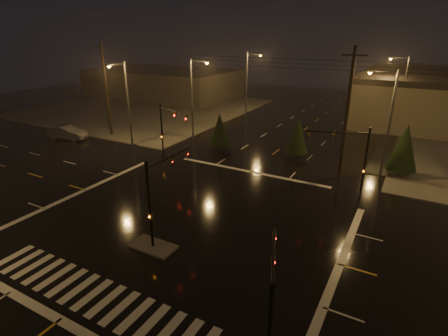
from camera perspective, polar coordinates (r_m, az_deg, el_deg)
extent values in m
plane|color=black|center=(26.33, -5.89, -8.46)|extent=(140.00, 140.00, 0.00)
cube|color=#44413D|center=(66.38, -12.75, 9.55)|extent=(36.00, 36.00, 0.12)
cube|color=#44413D|center=(23.64, -11.50, -12.41)|extent=(3.00, 1.60, 0.15)
cube|color=beige|center=(20.96, -20.70, -18.76)|extent=(15.00, 2.60, 0.01)
cube|color=beige|center=(20.12, -25.24, -21.51)|extent=(16.00, 0.50, 0.01)
cube|color=beige|center=(34.98, 4.33, -0.60)|extent=(16.00, 0.50, 0.01)
cube|color=#3A3633|center=(78.18, -9.87, 13.52)|extent=(30.00, 18.00, 5.60)
cylinder|color=black|center=(22.17, -12.05, -6.10)|extent=(0.18, 0.18, 6.00)
cylinder|color=black|center=(22.76, -8.89, 1.73)|extent=(0.12, 4.50, 0.12)
imported|color=#594707|center=(24.32, -6.00, 3.04)|extent=(0.16, 0.20, 1.00)
cube|color=#594707|center=(22.49, -11.92, -7.69)|extent=(0.25, 0.18, 0.35)
cylinder|color=black|center=(30.92, 22.03, 0.78)|extent=(0.18, 0.18, 6.00)
cylinder|color=black|center=(29.69, 17.99, 5.58)|extent=(4.74, 1.82, 0.12)
imported|color=#594707|center=(29.42, 13.64, 5.79)|extent=(0.24, 0.22, 1.00)
cube|color=#594707|center=(31.15, 21.85, -0.43)|extent=(0.25, 0.18, 0.35)
cylinder|color=black|center=(38.92, -10.11, 6.06)|extent=(0.18, 0.18, 6.00)
cylinder|color=black|center=(36.27, -8.27, 9.13)|extent=(4.74, 1.82, 0.12)
imported|color=#594707|center=(34.46, -6.18, 8.50)|extent=(0.24, 0.22, 1.00)
cube|color=#594707|center=(39.11, -10.04, 5.07)|extent=(0.25, 0.18, 0.35)
cylinder|color=black|center=(12.99, 8.05, -14.38)|extent=(1.48, 3.80, 0.12)
imported|color=#594707|center=(14.52, 8.21, -10.42)|extent=(0.22, 0.24, 1.00)
cylinder|color=#38383A|center=(44.95, -5.26, 10.95)|extent=(0.24, 0.24, 10.00)
cylinder|color=#38383A|center=(43.68, -4.11, 17.04)|extent=(2.40, 0.14, 0.14)
cube|color=#38383A|center=(43.10, -2.83, 16.94)|extent=(0.70, 0.30, 0.18)
sphere|color=orange|center=(43.11, -2.82, 16.77)|extent=(0.32, 0.32, 0.32)
cylinder|color=#38383A|center=(58.72, 3.69, 13.43)|extent=(0.24, 0.24, 10.00)
cylinder|color=#38383A|center=(57.75, 4.94, 18.06)|extent=(2.40, 0.14, 0.14)
cube|color=#38383A|center=(57.31, 5.99, 17.95)|extent=(0.70, 0.30, 0.18)
sphere|color=orange|center=(57.32, 5.99, 17.82)|extent=(0.32, 0.32, 0.32)
cylinder|color=#38383A|center=(35.57, 25.32, 6.23)|extent=(0.24, 0.24, 10.00)
cylinder|color=#38383A|center=(34.89, 24.59, 14.17)|extent=(2.40, 0.14, 0.14)
cube|color=#38383A|center=(35.00, 22.75, 14.37)|extent=(0.70, 0.30, 0.18)
sphere|color=orange|center=(35.02, 22.72, 14.16)|extent=(0.32, 0.32, 0.32)
cylinder|color=#38383A|center=(55.22, 27.18, 10.68)|extent=(0.24, 0.24, 10.00)
cylinder|color=#38383A|center=(54.78, 26.76, 15.80)|extent=(2.40, 0.14, 0.14)
cube|color=#38383A|center=(54.86, 25.57, 15.94)|extent=(0.70, 0.30, 0.18)
sphere|color=orange|center=(54.87, 25.55, 15.80)|extent=(0.32, 0.32, 0.32)
cylinder|color=#38383A|center=(42.78, -15.30, 9.77)|extent=(0.24, 0.24, 10.00)
cylinder|color=#38383A|center=(41.29, -17.15, 15.95)|extent=(0.14, 2.40, 0.14)
cube|color=#38383A|center=(40.54, -18.27, 15.67)|extent=(0.30, 0.70, 0.18)
sphere|color=orange|center=(40.55, -18.25, 15.49)|extent=(0.32, 0.32, 0.32)
cylinder|color=black|center=(48.58, -18.62, 11.93)|extent=(0.32, 0.32, 12.00)
cube|color=black|center=(48.10, -19.38, 18.03)|extent=(2.20, 0.12, 0.12)
cylinder|color=black|center=(33.78, 19.38, 8.12)|extent=(0.32, 0.32, 12.00)
cube|color=black|center=(33.09, 20.52, 16.89)|extent=(2.20, 0.12, 0.12)
cylinder|color=black|center=(37.83, 26.72, -0.64)|extent=(0.18, 0.18, 0.70)
cone|color=black|center=(37.05, 27.36, 3.02)|extent=(2.82, 2.82, 4.40)
cylinder|color=black|center=(41.24, -0.70, 3.42)|extent=(0.18, 0.18, 0.70)
cone|color=black|center=(40.61, -0.71, 6.37)|extent=(2.36, 2.36, 3.69)
cylinder|color=black|center=(39.36, 11.64, 2.08)|extent=(0.18, 0.18, 0.70)
cone|color=black|center=(38.70, 11.89, 5.24)|extent=(2.44, 2.44, 3.81)
imported|color=#56585D|center=(49.81, -24.25, 5.29)|extent=(5.52, 3.06, 1.72)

